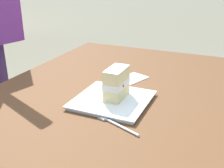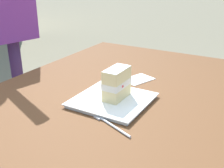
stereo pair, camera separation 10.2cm
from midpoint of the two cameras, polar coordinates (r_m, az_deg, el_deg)
The scene contains 5 objects.
patio_table at distance 1.10m, azimuth 3.33°, elevation -7.06°, with size 1.52×1.05×0.70m.
dessert_plate at distance 1.05m, azimuth 2.79°, elevation -3.38°, with size 0.27×0.27×0.02m.
cake_slice at distance 1.03m, azimuth 3.80°, elevation 0.07°, with size 0.12×0.07×0.12m.
dessert_fork at distance 0.90m, azimuth 2.80°, elevation -8.21°, with size 0.08×0.16×0.01m.
paper_napkin at distance 1.27m, azimuth 7.60°, elevation 0.90°, with size 0.16×0.13×0.00m.
Camera 2 is at (0.84, 0.47, 1.16)m, focal length 44.84 mm.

